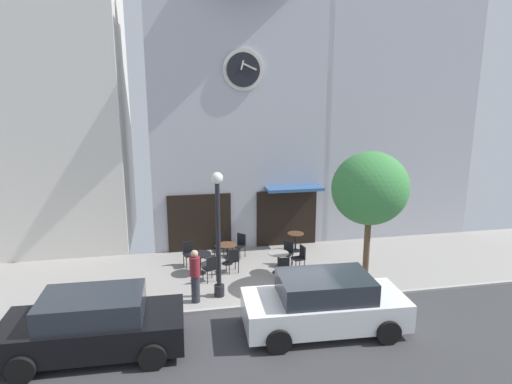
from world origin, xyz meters
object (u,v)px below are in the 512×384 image
Objects in this scene: cafe_chair_under_awning at (240,244)px; cafe_chair_right_end at (287,251)px; parked_car_white at (324,304)px; cafe_chair_facing_wall at (211,267)px; cafe_table_near_door at (296,239)px; cafe_chair_left_end at (233,259)px; street_lamp at (218,235)px; cafe_chair_facing_street at (283,267)px; cafe_table_center_right at (200,259)px; cafe_chair_mid_row at (219,243)px; street_tree at (370,189)px; cafe_table_center_left at (278,258)px; cafe_chair_curbside at (189,252)px; cafe_chair_by_entrance at (300,256)px; cafe_table_center at (227,250)px; parked_car_black at (94,325)px; pedestrian_maroon at (195,275)px.

cafe_chair_under_awning is 1.96m from cafe_chair_right_end.
cafe_chair_facing_wall is at bearing 126.67° from parked_car_white.
cafe_chair_under_awning is 5.85m from parked_car_white.
cafe_chair_left_end reaches higher than cafe_table_near_door.
cafe_chair_facing_street is (2.20, 0.59, -1.48)m from street_lamp.
cafe_table_center_right is 3.20m from cafe_chair_right_end.
street_lamp reaches higher than cafe_chair_mid_row.
street_tree reaches higher than cafe_chair_mid_row.
street_lamp is at bearing -96.60° from cafe_chair_mid_row.
cafe_table_center_left is 0.83× the size of cafe_chair_facing_wall.
cafe_chair_right_end is at bearing 87.47° from parked_car_white.
cafe_table_center_left is at bearing 148.67° from street_tree.
cafe_chair_facing_wall is (-2.90, -0.89, 0.00)m from cafe_chair_right_end.
cafe_table_center_left is 0.83× the size of cafe_chair_curbside.
cafe_table_center_right is 3.53m from cafe_chair_by_entrance.
cafe_chair_right_end reaches higher than cafe_table_center_left.
cafe_chair_under_awning is 1.57m from cafe_chair_left_end.
cafe_chair_left_end is at bearing 175.00° from cafe_chair_by_entrance.
cafe_chair_by_entrance is (1.89, -1.70, 0.00)m from cafe_chair_under_awning.
street_lamp reaches higher than cafe_table_center.
cafe_chair_by_entrance is 4.03m from parked_car_white.
cafe_chair_facing_wall is (-0.16, 1.10, -1.48)m from street_lamp.
cafe_chair_right_end and cafe_chair_curbside have the same top height.
cafe_chair_facing_wall is (-0.75, -1.45, -0.01)m from cafe_table_center.
street_lamp reaches higher than cafe_chair_under_awning.
parked_car_white is at bearing -0.39° from parked_car_black.
cafe_table_center is at bearing 144.72° from cafe_table_center_left.
cafe_table_near_door is 0.82× the size of cafe_chair_under_awning.
cafe_table_center_left reaches higher than cafe_table_center_right.
cafe_chair_by_entrance reaches higher than cafe_table_near_door.
street_lamp is 4.39× the size of cafe_chair_right_end.
street_tree is 6.04m from pedestrian_maroon.
parked_car_black is at bearing -164.11° from street_tree.
street_tree is at bearing 46.22° from parked_car_white.
cafe_table_center_right is 1.04× the size of cafe_table_center_left.
cafe_chair_mid_row is 1.00× the size of cafe_chair_facing_wall.
cafe_chair_by_entrance is at bearing -16.87° from cafe_chair_curbside.
cafe_chair_right_end reaches higher than cafe_table_near_door.
street_lamp is at bearing -148.43° from cafe_table_center_left.
cafe_chair_by_entrance is (3.87, -1.17, 0.00)m from cafe_chair_curbside.
cafe_table_center_left is 0.83× the size of cafe_chair_left_end.
street_lamp is 5.01m from cafe_table_near_door.
cafe_table_center reaches higher than cafe_table_near_door.
cafe_table_center is 0.83× the size of cafe_chair_facing_street.
cafe_chair_right_end is (0.49, 0.61, -0.00)m from cafe_table_center_left.
cafe_chair_mid_row and cafe_chair_facing_wall have the same top height.
pedestrian_maroon is at bearing -179.07° from street_tree.
cafe_chair_facing_street and cafe_chair_left_end have the same top height.
cafe_table_center_right is 0.87m from cafe_chair_curbside.
cafe_chair_left_end is at bearing -80.26° from cafe_chair_mid_row.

